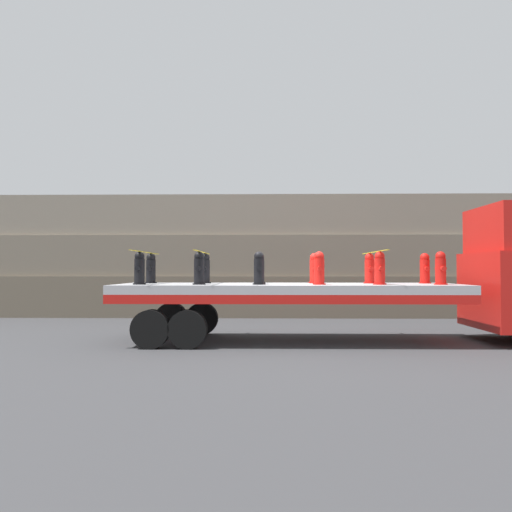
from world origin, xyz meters
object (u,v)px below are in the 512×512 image
fire_hydrant_black_far_1 (205,269)px  fire_hydrant_black_far_2 (260,269)px  fire_hydrant_black_near_2 (259,269)px  flatbed_trailer (270,294)px  fire_hydrant_red_far_4 (369,269)px  fire_hydrant_red_near_3 (319,269)px  fire_hydrant_black_far_0 (151,269)px  fire_hydrant_black_near_1 (199,269)px  fire_hydrant_red_far_5 (425,269)px  fire_hydrant_red_far_3 (314,269)px  fire_hydrant_red_near_4 (380,269)px  fire_hydrant_black_near_0 (139,269)px  fire_hydrant_red_near_5 (441,269)px

fire_hydrant_black_far_1 → fire_hydrant_black_far_2: bearing=0.0°
fire_hydrant_black_far_1 → fire_hydrant_black_near_2: (1.37, -1.13, 0.00)m
flatbed_trailer → fire_hydrant_black_near_2: bearing=-114.9°
fire_hydrant_black_far_2 → fire_hydrant_red_far_4: 2.75m
fire_hydrant_red_near_3 → fire_hydrant_black_far_0: bearing=164.7°
fire_hydrant_black_near_1 → fire_hydrant_red_far_5: size_ratio=1.00×
fire_hydrant_black_near_1 → fire_hydrant_black_far_2: size_ratio=1.00×
fire_hydrant_red_far_3 → fire_hydrant_red_far_5: size_ratio=1.00×
fire_hydrant_red_near_4 → fire_hydrant_red_far_4: same height
fire_hydrant_black_near_1 → fire_hydrant_black_far_1: size_ratio=1.00×
fire_hydrant_black_near_0 → fire_hydrant_black_far_0: size_ratio=1.00×
fire_hydrant_red_near_4 → fire_hydrant_black_far_2: bearing=157.7°
fire_hydrant_red_far_4 → fire_hydrant_black_near_2: bearing=-157.7°
fire_hydrant_black_near_1 → fire_hydrant_red_near_3: bearing=0.0°
fire_hydrant_black_far_1 → fire_hydrant_black_near_2: bearing=-39.4°
fire_hydrant_black_far_2 → fire_hydrant_red_near_3: bearing=-39.4°
flatbed_trailer → fire_hydrant_black_near_0: fire_hydrant_black_near_0 is taller
fire_hydrant_red_near_3 → fire_hydrant_black_far_2: bearing=140.6°
fire_hydrant_black_near_1 → fire_hydrant_black_near_0: bearing=180.0°
fire_hydrant_black_near_2 → fire_hydrant_red_near_5: bearing=0.0°
fire_hydrant_red_near_3 → fire_hydrant_red_far_4: 1.78m
flatbed_trailer → fire_hydrant_red_near_5: fire_hydrant_red_near_5 is taller
fire_hydrant_black_near_1 → fire_hydrant_black_near_2: 1.37m
fire_hydrant_black_near_0 → fire_hydrant_red_far_5: same height
fire_hydrant_red_near_3 → fire_hydrant_black_near_2: bearing=180.0°
flatbed_trailer → fire_hydrant_black_near_0: (-3.01, -0.56, 0.61)m
flatbed_trailer → fire_hydrant_red_far_4: 2.62m
flatbed_trailer → fire_hydrant_black_near_0: bearing=-169.4°
fire_hydrant_black_near_1 → fire_hydrant_red_far_5: (5.49, 1.13, 0.00)m
fire_hydrant_black_near_2 → fire_hydrant_red_far_4: (2.75, 1.13, 0.00)m
fire_hydrant_black_far_2 → fire_hydrant_red_far_5: bearing=0.0°
fire_hydrant_black_near_1 → fire_hydrant_red_near_4: bearing=0.0°
fire_hydrant_black_near_0 → fire_hydrant_black_near_2: (2.75, 0.00, 0.00)m
fire_hydrant_black_near_1 → fire_hydrant_red_far_3: bearing=22.3°
fire_hydrant_red_far_4 → fire_hydrant_red_near_5: same height
fire_hydrant_black_far_2 → fire_hydrant_red_near_5: 4.27m
fire_hydrant_black_near_2 → fire_hydrant_red_far_3: size_ratio=1.00×
fire_hydrant_black_far_1 → fire_hydrant_black_near_0: bearing=-140.6°
fire_hydrant_black_near_0 → fire_hydrant_black_near_2: same height
fire_hydrant_black_near_2 → fire_hydrant_red_near_4: (2.75, 0.00, 0.00)m
fire_hydrant_red_near_5 → fire_hydrant_red_far_5: 1.13m
fire_hydrant_red_near_3 → flatbed_trailer: bearing=153.1°
fire_hydrant_black_far_1 → fire_hydrant_black_near_2: 1.78m
fire_hydrant_black_far_1 → fire_hydrant_black_far_0: bearing=180.0°
fire_hydrant_black_near_1 → fire_hydrant_red_near_3: same height
fire_hydrant_black_far_0 → fire_hydrant_red_near_4: 5.61m
flatbed_trailer → fire_hydrant_red_far_3: fire_hydrant_red_far_3 is taller
fire_hydrant_black_near_0 → fire_hydrant_black_far_1: 1.78m
fire_hydrant_black_near_0 → fire_hydrant_red_near_3: 4.12m
fire_hydrant_red_far_4 → fire_hydrant_red_far_5: same height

